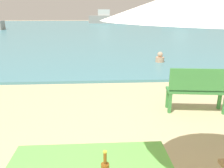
{
  "coord_description": "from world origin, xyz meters",
  "views": [
    {
      "loc": [
        -0.62,
        -1.43,
        1.99
      ],
      "look_at": [
        -0.35,
        3.0,
        0.6
      ],
      "focal_mm": 36.77,
      "sensor_mm": 36.0,
      "label": 1
    }
  ],
  "objects_px": {
    "bench_green_left": "(198,87)",
    "boat_barge": "(107,18)",
    "swimmer_person": "(160,58)",
    "boat_cargo_ship": "(185,20)"
  },
  "relations": [
    {
      "from": "bench_green_left",
      "to": "boat_barge",
      "type": "relative_size",
      "value": 0.19
    },
    {
      "from": "swimmer_person",
      "to": "bench_green_left",
      "type": "bearing_deg",
      "value": -95.64
    },
    {
      "from": "swimmer_person",
      "to": "boat_cargo_ship",
      "type": "xyz_separation_m",
      "value": [
        10.47,
        25.8,
        0.68
      ]
    },
    {
      "from": "swimmer_person",
      "to": "boat_cargo_ship",
      "type": "bearing_deg",
      "value": 67.92
    },
    {
      "from": "swimmer_person",
      "to": "boat_cargo_ship",
      "type": "relative_size",
      "value": 0.06
    },
    {
      "from": "swimmer_person",
      "to": "boat_cargo_ship",
      "type": "distance_m",
      "value": 27.85
    },
    {
      "from": "boat_barge",
      "to": "boat_cargo_ship",
      "type": "bearing_deg",
      "value": -37.05
    },
    {
      "from": "bench_green_left",
      "to": "boat_barge",
      "type": "distance_m",
      "value": 39.0
    },
    {
      "from": "swimmer_person",
      "to": "boat_barge",
      "type": "distance_m",
      "value": 34.37
    },
    {
      "from": "swimmer_person",
      "to": "boat_cargo_ship",
      "type": "height_order",
      "value": "boat_cargo_ship"
    }
  ]
}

